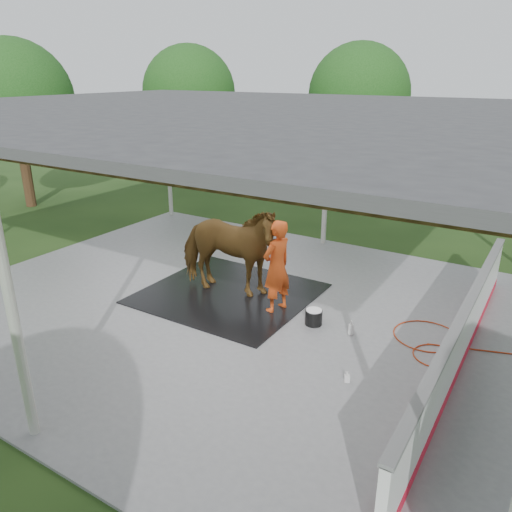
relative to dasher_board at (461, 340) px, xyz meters
The scene contains 12 objects.
ground 4.64m from the dasher_board, behind, with size 100.00×100.00×0.00m, color #1E3814.
concrete_slab 4.63m from the dasher_board, behind, with size 12.00×10.00×0.05m, color slate.
pavilion_structure 5.70m from the dasher_board, behind, with size 12.60×10.60×4.05m.
dasher_board is the anchor object (origin of this frame).
tree_belt 5.43m from the dasher_board, 168.18° to the left, with size 28.00×28.00×5.80m.
rubber_mat 4.97m from the dasher_board, behind, with size 3.53×3.31×0.03m, color black.
horse 4.97m from the dasher_board, behind, with size 1.10×2.42×2.04m, color brown.
handler 3.67m from the dasher_board, behind, with size 0.71×0.46×1.94m, color #D14516.
wash_bucket 2.74m from the dasher_board, behind, with size 0.34×0.34×0.31m.
soap_bottle_a 1.98m from the dasher_board, behind, with size 0.11×0.11×0.29m, color silver.
soap_bottle_b 1.98m from the dasher_board, 136.99° to the right, with size 0.08×0.08×0.18m, color #338CD8.
hose_coil 1.02m from the dasher_board, 132.87° to the left, with size 2.13×1.63×0.02m.
Camera 1 is at (5.53, -7.82, 4.72)m, focal length 35.00 mm.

